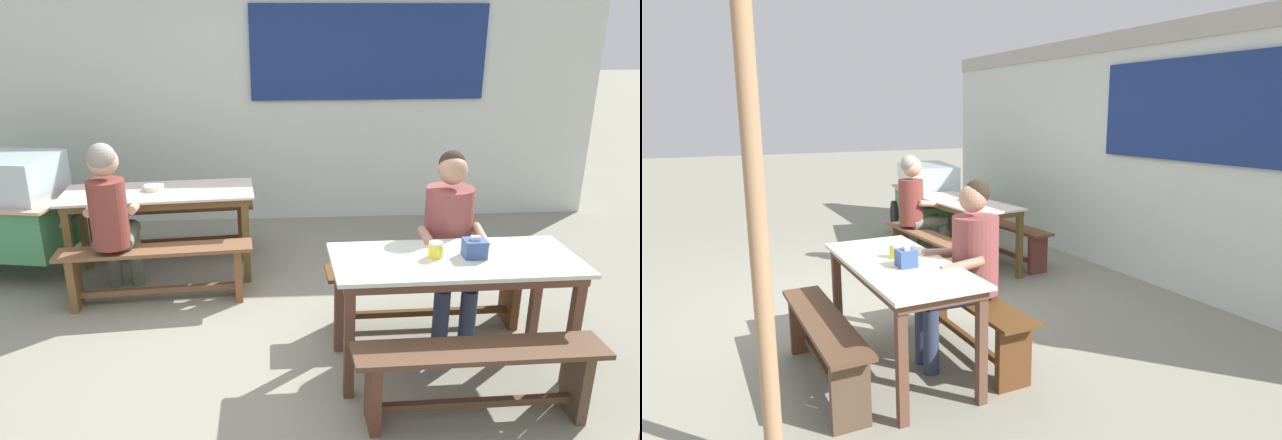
{
  "view_description": "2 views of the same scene",
  "coord_description": "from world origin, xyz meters",
  "views": [
    {
      "loc": [
        0.24,
        -3.59,
        2.21
      ],
      "look_at": [
        0.51,
        0.34,
        0.81
      ],
      "focal_mm": 33.0,
      "sensor_mm": 36.0,
      "label": 1
    },
    {
      "loc": [
        4.67,
        -1.55,
        1.78
      ],
      "look_at": [
        0.02,
        0.81,
        0.74
      ],
      "focal_mm": 30.33,
      "sensor_mm": 36.0,
      "label": 2
    }
  ],
  "objects": [
    {
      "name": "backdrop_wall",
      "position": [
        0.03,
        2.78,
        1.4
      ],
      "size": [
        7.42,
        0.23,
        2.65
      ],
      "color": "silver",
      "rests_on": "ground_plane"
    },
    {
      "name": "bench_near_front",
      "position": [
        1.3,
        -0.85,
        0.31
      ],
      "size": [
        1.42,
        0.29,
        0.47
      ],
      "color": "brown",
      "rests_on": "ground_plane"
    },
    {
      "name": "dining_table_near",
      "position": [
        1.3,
        -0.32,
        0.69
      ],
      "size": [
        1.54,
        0.67,
        0.78
      ],
      "color": "silver",
      "rests_on": "ground_plane"
    },
    {
      "name": "bench_near_back",
      "position": [
        1.29,
        0.22,
        0.31
      ],
      "size": [
        1.5,
        0.32,
        0.47
      ],
      "color": "#553417",
      "rests_on": "ground_plane"
    },
    {
      "name": "tissue_box",
      "position": [
        1.42,
        -0.31,
        0.83
      ],
      "size": [
        0.14,
        0.12,
        0.14
      ],
      "color": "#385493",
      "rests_on": "dining_table_near"
    },
    {
      "name": "soup_bowl",
      "position": [
        -0.85,
        1.3,
        0.8
      ],
      "size": [
        0.17,
        0.17,
        0.04
      ],
      "primitive_type": "cylinder",
      "color": "silver",
      "rests_on": "dining_table_far"
    },
    {
      "name": "food_cart",
      "position": [
        -2.3,
        1.43,
        0.62
      ],
      "size": [
        1.82,
        1.07,
        1.07
      ],
      "color": "#428D55",
      "rests_on": "ground_plane"
    },
    {
      "name": "person_left_back_turned",
      "position": [
        -1.08,
        0.79,
        0.75
      ],
      "size": [
        0.41,
        0.58,
        1.31
      ],
      "color": "#5F6756",
      "rests_on": "ground_plane"
    },
    {
      "name": "condiment_jar",
      "position": [
        1.18,
        -0.3,
        0.82
      ],
      "size": [
        0.09,
        0.09,
        0.1
      ],
      "color": "yellow",
      "rests_on": "dining_table_near"
    },
    {
      "name": "bench_far_front",
      "position": [
        -0.76,
        0.73,
        0.31
      ],
      "size": [
        1.52,
        0.37,
        0.47
      ],
      "color": "brown",
      "rests_on": "ground_plane"
    },
    {
      "name": "wooden_support_post",
      "position": [
        2.06,
        -1.28,
        1.21
      ],
      "size": [
        0.09,
        0.09,
        2.41
      ],
      "primitive_type": "cylinder",
      "color": "#A87D58",
      "rests_on": "ground_plane"
    },
    {
      "name": "person_right_near_table",
      "position": [
        1.4,
        0.15,
        0.75
      ],
      "size": [
        0.46,
        0.6,
        1.33
      ],
      "color": "#2E3853",
      "rests_on": "ground_plane"
    },
    {
      "name": "ground_plane",
      "position": [
        0.0,
        0.0,
        0.0
      ],
      "size": [
        40.0,
        40.0,
        0.0
      ],
      "primitive_type": "plane",
      "color": "gray"
    },
    {
      "name": "bench_far_back",
      "position": [
        -0.84,
        1.8,
        0.32
      ],
      "size": [
        1.62,
        0.41,
        0.47
      ],
      "color": "brown",
      "rests_on": "ground_plane"
    },
    {
      "name": "dining_table_far",
      "position": [
        -0.8,
        1.27,
        0.69
      ],
      "size": [
        1.63,
        0.75,
        0.78
      ],
      "color": "silver",
      "rests_on": "ground_plane"
    }
  ]
}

